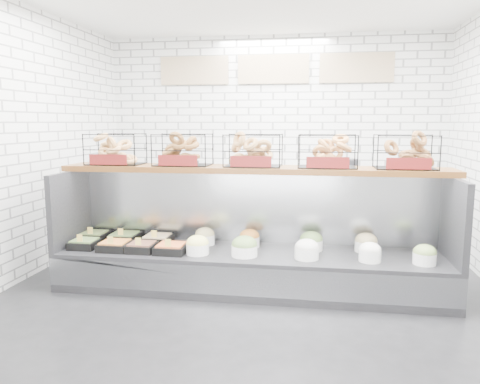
# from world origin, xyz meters

# --- Properties ---
(ground) EXTENTS (5.50, 5.50, 0.00)m
(ground) POSITION_xyz_m (0.00, 0.00, 0.00)
(ground) COLOR black
(ground) RESTS_ON ground
(room_shell) EXTENTS (5.02, 5.51, 3.01)m
(room_shell) POSITION_xyz_m (0.00, 0.60, 2.06)
(room_shell) COLOR silver
(room_shell) RESTS_ON ground
(display_case) EXTENTS (4.00, 0.90, 1.20)m
(display_case) POSITION_xyz_m (-0.02, 0.34, 0.33)
(display_case) COLOR black
(display_case) RESTS_ON ground
(bagel_shelf) EXTENTS (4.10, 0.50, 0.40)m
(bagel_shelf) POSITION_xyz_m (0.00, 0.52, 1.39)
(bagel_shelf) COLOR #49280F
(bagel_shelf) RESTS_ON display_case
(prep_counter) EXTENTS (4.00, 0.60, 1.20)m
(prep_counter) POSITION_xyz_m (-0.01, 2.43, 0.47)
(prep_counter) COLOR #93969B
(prep_counter) RESTS_ON ground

